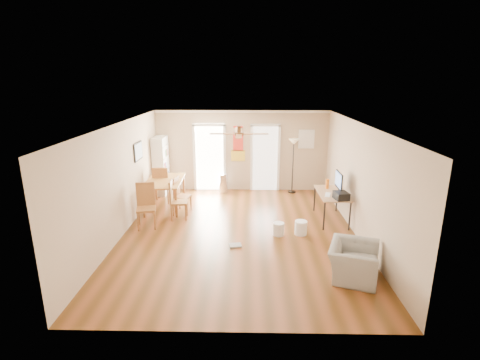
{
  "coord_description": "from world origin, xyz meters",
  "views": [
    {
      "loc": [
        0.19,
        -7.95,
        3.59
      ],
      "look_at": [
        0.0,
        0.6,
        1.15
      ],
      "focal_mm": 27.01,
      "sensor_mm": 36.0,
      "label": 1
    }
  ],
  "objects_px": {
    "dining_chair_right_b": "(179,200)",
    "dining_chair_far": "(162,185)",
    "dining_chair_right_a": "(183,195)",
    "computer_desk": "(331,206)",
    "dining_table": "(165,194)",
    "dining_chair_near": "(146,206)",
    "bookshelf": "(161,166)",
    "armchair": "(353,261)",
    "torchiere_lamp": "(293,166)",
    "printer": "(341,196)",
    "trash_can": "(223,183)",
    "wastebasket_b": "(301,228)",
    "wastebasket_a": "(279,229)"
  },
  "relations": [
    {
      "from": "dining_chair_right_a",
      "to": "computer_desk",
      "type": "distance_m",
      "value": 3.99
    },
    {
      "from": "trash_can",
      "to": "computer_desk",
      "type": "distance_m",
      "value": 3.73
    },
    {
      "from": "printer",
      "to": "dining_chair_near",
      "type": "bearing_deg",
      "value": 169.61
    },
    {
      "from": "dining_chair_right_b",
      "to": "armchair",
      "type": "xyz_separation_m",
      "value": [
        3.75,
        -2.81,
        -0.2
      ]
    },
    {
      "from": "bookshelf",
      "to": "wastebasket_b",
      "type": "bearing_deg",
      "value": -29.33
    },
    {
      "from": "bookshelf",
      "to": "dining_chair_far",
      "type": "distance_m",
      "value": 0.97
    },
    {
      "from": "dining_chair_far",
      "to": "torchiere_lamp",
      "type": "xyz_separation_m",
      "value": [
        3.97,
        1.05,
        0.32
      ]
    },
    {
      "from": "dining_chair_right_b",
      "to": "armchair",
      "type": "bearing_deg",
      "value": -131.26
    },
    {
      "from": "trash_can",
      "to": "armchair",
      "type": "bearing_deg",
      "value": -61.65
    },
    {
      "from": "bookshelf",
      "to": "armchair",
      "type": "bearing_deg",
      "value": -38.3
    },
    {
      "from": "dining_chair_right_b",
      "to": "printer",
      "type": "distance_m",
      "value": 4.1
    },
    {
      "from": "torchiere_lamp",
      "to": "printer",
      "type": "xyz_separation_m",
      "value": [
        0.82,
        -2.86,
        -0.03
      ]
    },
    {
      "from": "bookshelf",
      "to": "dining_chair_far",
      "type": "xyz_separation_m",
      "value": [
        0.21,
        -0.87,
        -0.36
      ]
    },
    {
      "from": "dining_chair_far",
      "to": "armchair",
      "type": "relative_size",
      "value": 1.12
    },
    {
      "from": "dining_chair_right_b",
      "to": "dining_chair_far",
      "type": "distance_m",
      "value": 1.48
    },
    {
      "from": "dining_chair_near",
      "to": "armchair",
      "type": "distance_m",
      "value": 4.98
    },
    {
      "from": "dining_chair_right_b",
      "to": "computer_desk",
      "type": "height_order",
      "value": "dining_chair_right_b"
    },
    {
      "from": "dining_chair_far",
      "to": "dining_chair_near",
      "type": "bearing_deg",
      "value": 87.06
    },
    {
      "from": "printer",
      "to": "armchair",
      "type": "xyz_separation_m",
      "value": [
        -0.3,
        -2.28,
        -0.52
      ]
    },
    {
      "from": "dining_table",
      "to": "dining_chair_right_a",
      "type": "distance_m",
      "value": 0.62
    },
    {
      "from": "dining_table",
      "to": "printer",
      "type": "distance_m",
      "value": 4.82
    },
    {
      "from": "dining_chair_right_b",
      "to": "printer",
      "type": "bearing_deg",
      "value": -101.81
    },
    {
      "from": "trash_can",
      "to": "torchiere_lamp",
      "type": "xyz_separation_m",
      "value": [
        2.22,
        0.07,
        0.56
      ]
    },
    {
      "from": "dining_chair_far",
      "to": "torchiere_lamp",
      "type": "distance_m",
      "value": 4.12
    },
    {
      "from": "dining_table",
      "to": "wastebasket_a",
      "type": "bearing_deg",
      "value": -30.52
    },
    {
      "from": "wastebasket_b",
      "to": "dining_chair_near",
      "type": "bearing_deg",
      "value": 174.85
    },
    {
      "from": "computer_desk",
      "to": "armchair",
      "type": "bearing_deg",
      "value": -94.12
    },
    {
      "from": "bookshelf",
      "to": "dining_chair_right_a",
      "type": "distance_m",
      "value": 1.91
    },
    {
      "from": "wastebasket_a",
      "to": "dining_chair_right_b",
      "type": "bearing_deg",
      "value": 158.76
    },
    {
      "from": "bookshelf",
      "to": "computer_desk",
      "type": "xyz_separation_m",
      "value": [
        4.9,
        -2.16,
        -0.54
      ]
    },
    {
      "from": "bookshelf",
      "to": "trash_can",
      "type": "bearing_deg",
      "value": 11.7
    },
    {
      "from": "dining_chair_near",
      "to": "wastebasket_b",
      "type": "distance_m",
      "value": 3.79
    },
    {
      "from": "dining_chair_right_a",
      "to": "wastebasket_b",
      "type": "distance_m",
      "value": 3.41
    },
    {
      "from": "dining_table",
      "to": "printer",
      "type": "bearing_deg",
      "value": -16.46
    },
    {
      "from": "wastebasket_a",
      "to": "wastebasket_b",
      "type": "height_order",
      "value": "wastebasket_b"
    },
    {
      "from": "bookshelf",
      "to": "dining_chair_near",
      "type": "distance_m",
      "value": 2.78
    },
    {
      "from": "dining_chair_near",
      "to": "dining_table",
      "type": "bearing_deg",
      "value": 71.21
    },
    {
      "from": "dining_table",
      "to": "dining_chair_near",
      "type": "distance_m",
      "value": 1.44
    },
    {
      "from": "bookshelf",
      "to": "trash_can",
      "type": "relative_size",
      "value": 2.96
    },
    {
      "from": "computer_desk",
      "to": "armchair",
      "type": "xyz_separation_m",
      "value": [
        -0.2,
        -2.8,
        -0.06
      ]
    },
    {
      "from": "dining_chair_right_a",
      "to": "torchiere_lamp",
      "type": "height_order",
      "value": "torchiere_lamp"
    },
    {
      "from": "computer_desk",
      "to": "dining_chair_near",
      "type": "bearing_deg",
      "value": -172.87
    },
    {
      "from": "bookshelf",
      "to": "dining_table",
      "type": "bearing_deg",
      "value": -64.97
    },
    {
      "from": "bookshelf",
      "to": "dining_chair_right_a",
      "type": "xyz_separation_m",
      "value": [
        0.95,
        -1.61,
        -0.43
      ]
    },
    {
      "from": "trash_can",
      "to": "bookshelf",
      "type": "bearing_deg",
      "value": -176.6
    },
    {
      "from": "dining_chair_right_b",
      "to": "dining_chair_far",
      "type": "height_order",
      "value": "dining_chair_far"
    },
    {
      "from": "dining_chair_right_a",
      "to": "dining_chair_far",
      "type": "xyz_separation_m",
      "value": [
        -0.74,
        0.73,
        0.07
      ]
    },
    {
      "from": "dining_chair_far",
      "to": "torchiere_lamp",
      "type": "height_order",
      "value": "torchiere_lamp"
    },
    {
      "from": "bookshelf",
      "to": "armchair",
      "type": "distance_m",
      "value": 6.86
    },
    {
      "from": "dining_chair_right_a",
      "to": "dining_chair_near",
      "type": "relative_size",
      "value": 0.88
    }
  ]
}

